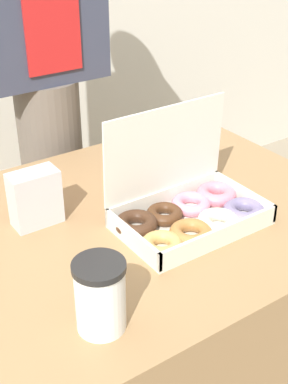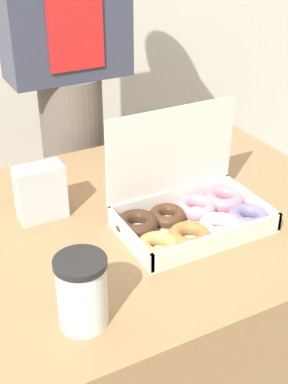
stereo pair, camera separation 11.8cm
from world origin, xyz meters
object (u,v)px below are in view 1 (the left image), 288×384
coffee_cup (100,296)px  person_customer (44,70)px  napkin_holder (35,198)px  donut_box (189,210)px

coffee_cup → person_customer: size_ratio=0.08×
napkin_holder → person_customer: 0.56m
coffee_cup → person_customer: (0.31, 0.86, 0.14)m
donut_box → coffee_cup: bearing=-152.5°
donut_box → coffee_cup: donut_box is taller
napkin_holder → person_customer: (0.26, 0.48, 0.14)m
coffee_cup → napkin_holder: 0.39m
donut_box → napkin_holder: (-0.30, 0.20, 0.03)m
person_customer → napkin_holder: bearing=-118.7°
donut_box → napkin_holder: size_ratio=2.77×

